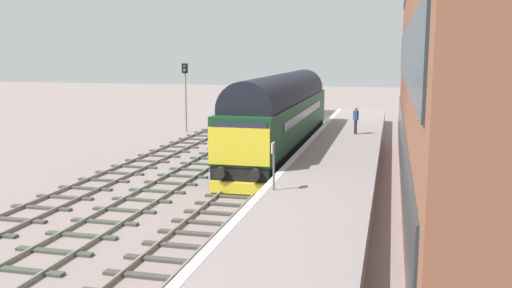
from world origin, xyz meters
The scene contains 10 objects.
ground_plane centered at (0.00, 0.00, 0.00)m, with size 140.00×140.00×0.00m, color gray.
track_main centered at (0.00, 0.00, 0.05)m, with size 2.50×60.00×0.15m.
track_adjacent_west centered at (-3.49, 0.00, 0.06)m, with size 2.50×60.00×0.15m.
track_adjacent_far_west centered at (-6.72, 0.00, 0.06)m, with size 2.50×60.00×0.15m.
station_platform centered at (3.60, 0.00, 0.50)m, with size 4.00×44.00×1.01m.
station_building centered at (8.67, -3.93, 5.64)m, with size 4.19×29.74×11.27m.
diesel_locomotive centered at (0.00, 4.49, 2.48)m, with size 2.74×18.83×4.68m.
signal_post_near centered at (-8.66, 11.91, 3.12)m, with size 0.44×0.22×5.08m.
platform_number_sign centered at (2.08, -7.58, 2.16)m, with size 0.10×0.44×1.71m.
waiting_passenger centered at (4.04, 7.17, 1.99)m, with size 0.42×0.49×1.64m.
Camera 1 is at (6.10, -26.69, 5.91)m, focal length 39.09 mm.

